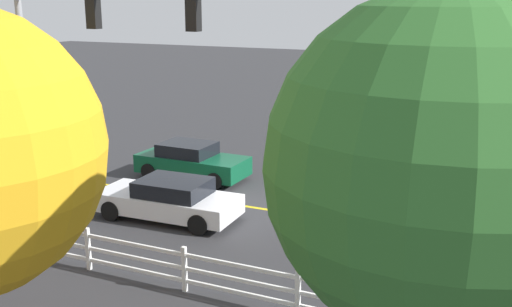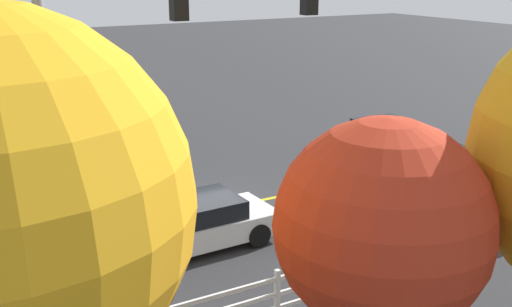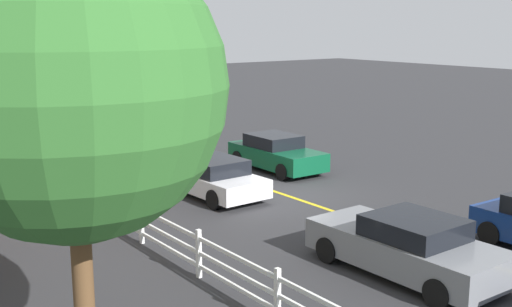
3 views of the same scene
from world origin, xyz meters
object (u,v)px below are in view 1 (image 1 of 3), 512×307
(car_0, at_px, (169,199))
(pedestrian, at_px, (85,190))
(car_3, at_px, (450,244))
(car_4, at_px, (192,161))
(tree_0, at_px, (441,167))

(car_0, distance_m, pedestrian, 2.71)
(car_0, xyz_separation_m, car_3, (-8.62, 0.09, 0.04))
(car_4, bearing_deg, car_3, -21.44)
(car_3, bearing_deg, tree_0, 93.20)
(car_0, relative_size, tree_0, 0.66)
(tree_0, bearing_deg, car_3, -85.76)
(pedestrian, bearing_deg, car_0, -116.48)
(car_0, xyz_separation_m, car_4, (1.61, -4.13, 0.04))
(car_0, xyz_separation_m, pedestrian, (2.49, 1.02, 0.29))
(pedestrian, bearing_deg, tree_0, -169.69)
(car_3, bearing_deg, car_0, -1.66)
(car_0, relative_size, car_3, 0.97)
(tree_0, bearing_deg, car_4, -48.36)
(car_3, distance_m, pedestrian, 11.15)
(car_4, relative_size, pedestrian, 2.56)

